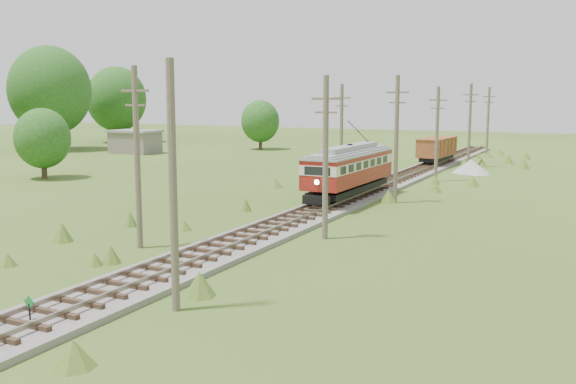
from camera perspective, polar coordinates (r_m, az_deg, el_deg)
The scene contains 18 objects.
railbed_main at distance 50.16m, azimuth 6.97°, elevation 0.02°, with size 3.60×96.00×0.57m.
switch_marker at distance 22.95m, azimuth -22.00°, elevation -9.59°, with size 0.45×0.06×1.08m.
streetcar at distance 46.42m, azimuth 5.51°, elevation 2.23°, with size 2.84×11.60×5.28m.
gondola at distance 72.00m, azimuth 13.11°, elevation 3.80°, with size 2.85×7.70×2.52m.
gravel_pile at distance 65.87m, azimuth 16.03°, elevation 2.16°, with size 3.77×4.00×1.37m.
utility_pole_r_1 at distance 22.44m, azimuth -10.18°, elevation 0.38°, with size 0.30×0.30×8.80m.
utility_pole_r_2 at distance 33.64m, azimuth 3.36°, elevation 3.20°, with size 1.60×0.30×8.60m.
utility_pole_r_3 at distance 45.87m, azimuth 9.61°, elevation 4.75°, with size 1.60×0.30×9.00m.
utility_pole_r_4 at distance 58.48m, azimuth 13.10°, elevation 5.13°, with size 1.60×0.30×8.40m.
utility_pole_r_5 at distance 71.10m, azimuth 15.85°, elevation 5.79°, with size 1.60×0.30×8.90m.
utility_pole_r_6 at distance 83.94m, azimuth 17.35°, elevation 6.02°, with size 1.60×0.30×8.70m.
utility_pole_l_a at distance 32.37m, azimuth -13.26°, elevation 3.14°, with size 1.60×0.30×9.00m.
utility_pole_l_b at distance 56.90m, azimuth 4.77°, elevation 5.34°, with size 1.60×0.30×8.60m.
tree_left_4 at distance 97.04m, azimuth -20.41°, elevation 8.45°, with size 11.34×11.34×14.61m.
tree_left_5 at distance 109.99m, azimuth -15.00°, elevation 7.99°, with size 9.66×9.66×12.44m.
tree_mid_a at distance 92.28m, azimuth -2.48°, elevation 6.30°, with size 5.46×5.46×7.03m.
tree_mid_c at distance 63.23m, azimuth -20.99°, elevation 4.47°, with size 5.04×5.04×6.49m.
shed at distance 88.39m, azimuth -13.44°, elevation 4.39°, with size 6.40×4.40×3.10m.
Camera 1 is at (16.34, -12.85, 7.51)m, focal length 40.00 mm.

